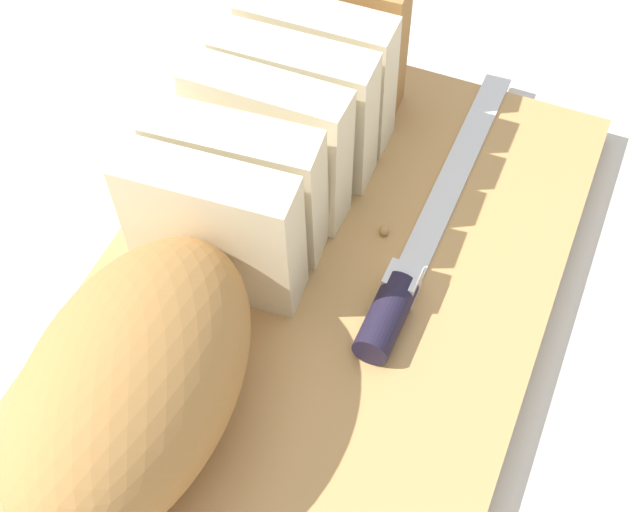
% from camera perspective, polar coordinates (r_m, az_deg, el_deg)
% --- Properties ---
extents(ground_plane, '(3.00, 3.00, 0.00)m').
position_cam_1_polar(ground_plane, '(0.61, 0.00, -2.92)').
color(ground_plane, beige).
extents(cutting_board, '(0.44, 0.28, 0.02)m').
position_cam_1_polar(cutting_board, '(0.60, 0.00, -2.35)').
color(cutting_board, tan).
rests_on(cutting_board, ground_plane).
extents(bread_loaf, '(0.41, 0.12, 0.10)m').
position_cam_1_polar(bread_loaf, '(0.55, -6.54, 0.69)').
color(bread_loaf, '#A8753D').
rests_on(bread_loaf, cutting_board).
extents(bread_knife, '(0.28, 0.02, 0.02)m').
position_cam_1_polar(bread_knife, '(0.59, 5.41, -0.85)').
color(bread_knife, silver).
rests_on(bread_knife, cutting_board).
extents(crumb_near_knife, '(0.01, 0.01, 0.01)m').
position_cam_1_polar(crumb_near_knife, '(0.61, 3.92, 1.56)').
color(crumb_near_knife, tan).
rests_on(crumb_near_knife, cutting_board).
extents(crumb_near_loaf, '(0.00, 0.00, 0.00)m').
position_cam_1_polar(crumb_near_loaf, '(0.61, -7.28, -0.12)').
color(crumb_near_loaf, tan).
rests_on(crumb_near_loaf, cutting_board).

